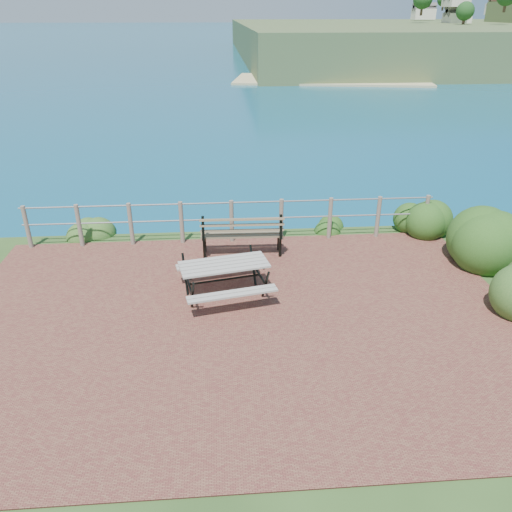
{
  "coord_description": "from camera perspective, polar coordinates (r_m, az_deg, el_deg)",
  "views": [
    {
      "loc": [
        -0.25,
        -7.33,
        4.9
      ],
      "look_at": [
        0.39,
        1.03,
        0.75
      ],
      "focal_mm": 35.0,
      "sensor_mm": 36.0,
      "label": 1
    }
  ],
  "objects": [
    {
      "name": "ocean",
      "position": [
        207.39,
        -4.74,
        24.91
      ],
      "size": [
        1200.0,
        1200.0,
        0.0
      ],
      "primitive_type": "plane",
      "color": "#135A72",
      "rests_on": "ground"
    },
    {
      "name": "ground",
      "position": [
        8.82,
        -2.01,
        -7.43
      ],
      "size": [
        10.0,
        7.0,
        0.12
      ],
      "primitive_type": "cube",
      "color": "brown",
      "rests_on": "ground"
    },
    {
      "name": "shrub_lip_east",
      "position": [
        12.58,
        7.95,
        3.15
      ],
      "size": [
        0.69,
        0.69,
        0.39
      ],
      "primitive_type": "ellipsoid",
      "color": "#244A16",
      "rests_on": "ground"
    },
    {
      "name": "park_bench",
      "position": [
        10.84,
        -1.63,
        3.3
      ],
      "size": [
        1.79,
        0.49,
        1.01
      ],
      "rotation": [
        0.0,
        0.0,
        -0.02
      ],
      "color": "brown",
      "rests_on": "ground"
    },
    {
      "name": "safety_railing",
      "position": [
        11.53,
        -2.8,
        4.25
      ],
      "size": [
        9.4,
        0.1,
        1.0
      ],
      "color": "#6B5B4C",
      "rests_on": "ground"
    },
    {
      "name": "shrub_right_edge",
      "position": [
        12.81,
        18.53,
        2.41
      ],
      "size": [
        1.08,
        1.08,
        1.54
      ],
      "primitive_type": "ellipsoid",
      "color": "#244A16",
      "rests_on": "ground"
    },
    {
      "name": "shrub_right_front",
      "position": [
        11.86,
        24.89,
        -0.69
      ],
      "size": [
        1.46,
        1.46,
        2.08
      ],
      "primitive_type": "ellipsoid",
      "color": "#244A16",
      "rests_on": "ground"
    },
    {
      "name": "picnic_table",
      "position": [
        9.32,
        -3.63,
        -2.31
      ],
      "size": [
        1.72,
        1.38,
        0.68
      ],
      "rotation": [
        0.0,
        0.0,
        0.21
      ],
      "color": "gray",
      "rests_on": "ground"
    },
    {
      "name": "shrub_lip_west",
      "position": [
        12.78,
        -17.85,
        2.46
      ],
      "size": [
        0.88,
        0.88,
        0.66
      ],
      "primitive_type": "ellipsoid",
      "color": "#2C5720",
      "rests_on": "ground"
    }
  ]
}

